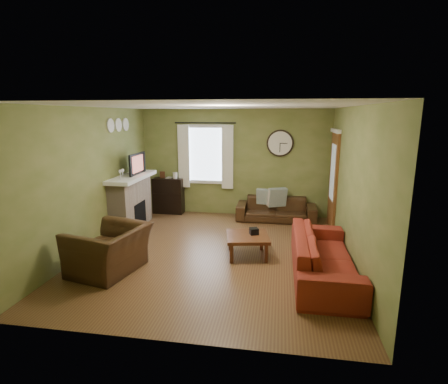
# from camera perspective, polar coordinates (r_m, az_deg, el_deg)

# --- Properties ---
(floor) EXTENTS (4.60, 5.20, 0.00)m
(floor) POSITION_cam_1_polar(r_m,az_deg,el_deg) (6.47, -1.46, -9.85)
(floor) COLOR brown
(floor) RESTS_ON ground
(ceiling) EXTENTS (4.60, 5.20, 0.00)m
(ceiling) POSITION_cam_1_polar(r_m,az_deg,el_deg) (5.99, -1.60, 13.83)
(ceiling) COLOR white
(ceiling) RESTS_ON ground
(wall_left) EXTENTS (0.00, 5.20, 2.60)m
(wall_left) POSITION_cam_1_polar(r_m,az_deg,el_deg) (6.90, -20.66, 2.01)
(wall_left) COLOR olive
(wall_left) RESTS_ON ground
(wall_right) EXTENTS (0.00, 5.20, 2.60)m
(wall_right) POSITION_cam_1_polar(r_m,az_deg,el_deg) (6.11, 20.18, 0.77)
(wall_right) COLOR olive
(wall_right) RESTS_ON ground
(wall_back) EXTENTS (4.60, 0.00, 2.60)m
(wall_back) POSITION_cam_1_polar(r_m,az_deg,el_deg) (8.63, 1.69, 4.77)
(wall_back) COLOR olive
(wall_back) RESTS_ON ground
(wall_front) EXTENTS (4.60, 0.00, 2.60)m
(wall_front) POSITION_cam_1_polar(r_m,az_deg,el_deg) (3.66, -9.17, -6.19)
(wall_front) COLOR olive
(wall_front) RESTS_ON ground
(fireplace) EXTENTS (0.40, 1.40, 1.10)m
(fireplace) POSITION_cam_1_polar(r_m,az_deg,el_deg) (7.96, -14.93, -1.81)
(fireplace) COLOR tan
(fireplace) RESTS_ON floor
(firebox) EXTENTS (0.04, 0.60, 0.55)m
(firebox) POSITION_cam_1_polar(r_m,az_deg,el_deg) (7.95, -13.58, -3.62)
(firebox) COLOR black
(firebox) RESTS_ON fireplace
(mantel) EXTENTS (0.58, 1.60, 0.08)m
(mantel) POSITION_cam_1_polar(r_m,az_deg,el_deg) (7.83, -14.97, 2.37)
(mantel) COLOR white
(mantel) RESTS_ON fireplace
(tv) EXTENTS (0.08, 0.60, 0.35)m
(tv) POSITION_cam_1_polar(r_m,az_deg,el_deg) (7.93, -14.49, 4.08)
(tv) COLOR black
(tv) RESTS_ON mantel
(tv_screen) EXTENTS (0.02, 0.62, 0.36)m
(tv_screen) POSITION_cam_1_polar(r_m,az_deg,el_deg) (7.89, -13.98, 4.48)
(tv_screen) COLOR #994C3F
(tv_screen) RESTS_ON mantel
(medallion_left) EXTENTS (0.28, 0.28, 0.03)m
(medallion_left) POSITION_cam_1_polar(r_m,az_deg,el_deg) (7.50, -18.05, 10.29)
(medallion_left) COLOR white
(medallion_left) RESTS_ON wall_left
(medallion_mid) EXTENTS (0.28, 0.28, 0.03)m
(medallion_mid) POSITION_cam_1_polar(r_m,az_deg,el_deg) (7.81, -16.87, 10.43)
(medallion_mid) COLOR white
(medallion_mid) RESTS_ON wall_left
(medallion_right) EXTENTS (0.28, 0.28, 0.03)m
(medallion_right) POSITION_cam_1_polar(r_m,az_deg,el_deg) (8.13, -15.78, 10.56)
(medallion_right) COLOR white
(medallion_right) RESTS_ON wall_left
(window_pane) EXTENTS (1.00, 0.02, 1.30)m
(window_pane) POSITION_cam_1_polar(r_m,az_deg,el_deg) (8.71, -2.92, 6.16)
(window_pane) COLOR silver
(window_pane) RESTS_ON wall_back
(curtain_rod) EXTENTS (0.03, 0.03, 1.50)m
(curtain_rod) POSITION_cam_1_polar(r_m,az_deg,el_deg) (8.56, -3.12, 11.21)
(curtain_rod) COLOR black
(curtain_rod) RESTS_ON wall_back
(curtain_left) EXTENTS (0.28, 0.04, 1.55)m
(curtain_left) POSITION_cam_1_polar(r_m,az_deg,el_deg) (8.75, -6.60, 5.79)
(curtain_left) COLOR white
(curtain_left) RESTS_ON wall_back
(curtain_right) EXTENTS (0.28, 0.04, 1.55)m
(curtain_right) POSITION_cam_1_polar(r_m,az_deg,el_deg) (8.52, 0.58, 5.69)
(curtain_right) COLOR white
(curtain_right) RESTS_ON wall_back
(wall_clock) EXTENTS (0.64, 0.06, 0.64)m
(wall_clock) POSITION_cam_1_polar(r_m,az_deg,el_deg) (8.46, 9.14, 7.87)
(wall_clock) COLOR white
(wall_clock) RESTS_ON wall_back
(door) EXTENTS (0.05, 0.90, 2.10)m
(door) POSITION_cam_1_polar(r_m,az_deg,el_deg) (7.94, 17.40, 1.70)
(door) COLOR brown
(door) RESTS_ON floor
(bookshelf) EXTENTS (0.76, 0.32, 0.90)m
(bookshelf) POSITION_cam_1_polar(r_m,az_deg,el_deg) (8.98, -9.04, -0.59)
(bookshelf) COLOR black
(bookshelf) RESTS_ON floor
(book) EXTENTS (0.16, 0.22, 0.02)m
(book) POSITION_cam_1_polar(r_m,az_deg,el_deg) (8.92, -9.39, 2.66)
(book) COLOR #4C2714
(book) RESTS_ON bookshelf
(sofa_brown) EXTENTS (1.85, 0.72, 0.54)m
(sofa_brown) POSITION_cam_1_polar(r_m,az_deg,el_deg) (8.39, 8.49, -2.77)
(sofa_brown) COLOR #331F11
(sofa_brown) RESTS_ON floor
(pillow_left) EXTENTS (0.38, 0.17, 0.37)m
(pillow_left) POSITION_cam_1_polar(r_m,az_deg,el_deg) (8.39, 6.59, -0.75)
(pillow_left) COLOR gray
(pillow_left) RESTS_ON sofa_brown
(pillow_right) EXTENTS (0.46, 0.31, 0.44)m
(pillow_right) POSITION_cam_1_polar(r_m,az_deg,el_deg) (8.35, 8.67, -0.87)
(pillow_right) COLOR gray
(pillow_right) RESTS_ON sofa_brown
(sofa_red) EXTENTS (0.90, 2.31, 0.67)m
(sofa_red) POSITION_cam_1_polar(r_m,az_deg,el_deg) (5.68, 15.94, -9.95)
(sofa_red) COLOR maroon
(sofa_red) RESTS_ON floor
(armchair) EXTENTS (1.20, 1.31, 0.73)m
(armchair) POSITION_cam_1_polar(r_m,az_deg,el_deg) (5.90, -18.22, -8.94)
(armchair) COLOR #331F11
(armchair) RESTS_ON floor
(coffee_table) EXTENTS (0.85, 0.85, 0.39)m
(coffee_table) POSITION_cam_1_polar(r_m,az_deg,el_deg) (6.27, 3.82, -8.73)
(coffee_table) COLOR #4C2714
(coffee_table) RESTS_ON floor
(tissue_box) EXTENTS (0.19, 0.19, 0.11)m
(tissue_box) POSITION_cam_1_polar(r_m,az_deg,el_deg) (6.26, 4.89, -6.78)
(tissue_box) COLOR black
(tissue_box) RESTS_ON coffee_table
(wine_glass_a) EXTENTS (0.07, 0.07, 0.20)m
(wine_glass_a) POSITION_cam_1_polar(r_m,az_deg,el_deg) (7.33, -16.57, 2.71)
(wine_glass_a) COLOR white
(wine_glass_a) RESTS_ON mantel
(wine_glass_b) EXTENTS (0.07, 0.07, 0.20)m
(wine_glass_b) POSITION_cam_1_polar(r_m,az_deg,el_deg) (7.42, -16.21, 2.86)
(wine_glass_b) COLOR white
(wine_glass_b) RESTS_ON mantel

